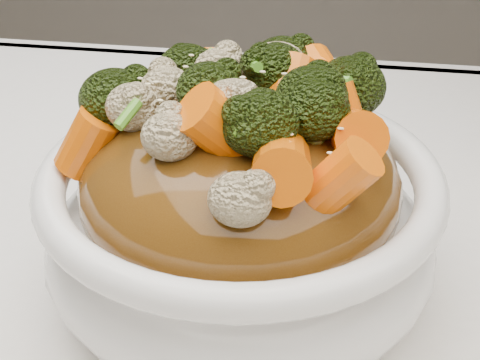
# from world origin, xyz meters

# --- Properties ---
(bowl) EXTENTS (0.22, 0.22, 0.08)m
(bowl) POSITION_xyz_m (0.01, 0.06, 0.79)
(bowl) COLOR white
(bowl) RESTS_ON tablecloth
(sauce_base) EXTENTS (0.18, 0.18, 0.09)m
(sauce_base) POSITION_xyz_m (0.01, 0.06, 0.82)
(sauce_base) COLOR #57330E
(sauce_base) RESTS_ON bowl
(carrots) EXTENTS (0.18, 0.18, 0.05)m
(carrots) POSITION_xyz_m (0.01, 0.06, 0.88)
(carrots) COLOR orange
(carrots) RESTS_ON sauce_base
(broccoli) EXTENTS (0.18, 0.18, 0.04)m
(broccoli) POSITION_xyz_m (0.01, 0.06, 0.88)
(broccoli) COLOR black
(broccoli) RESTS_ON sauce_base
(cauliflower) EXTENTS (0.18, 0.18, 0.03)m
(cauliflower) POSITION_xyz_m (0.01, 0.06, 0.88)
(cauliflower) COLOR #C8B589
(cauliflower) RESTS_ON sauce_base
(scallions) EXTENTS (0.13, 0.13, 0.02)m
(scallions) POSITION_xyz_m (0.01, 0.06, 0.88)
(scallions) COLOR #4B9221
(scallions) RESTS_ON sauce_base
(sesame_seeds) EXTENTS (0.16, 0.16, 0.01)m
(sesame_seeds) POSITION_xyz_m (0.01, 0.06, 0.88)
(sesame_seeds) COLOR beige
(sesame_seeds) RESTS_ON sauce_base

